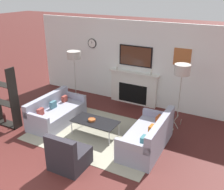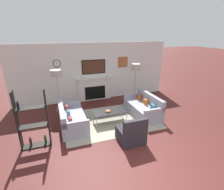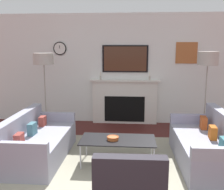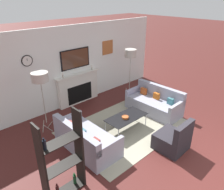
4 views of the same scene
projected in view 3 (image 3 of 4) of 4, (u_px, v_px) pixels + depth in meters
name	position (u px, v px, depth m)	size (l,w,h in m)	color
fireplace_wall	(125.00, 74.00, 6.51)	(7.45, 0.28, 2.70)	white
area_rug	(120.00, 161.00, 4.41)	(3.43, 2.45, 0.01)	gray
couch_left	(38.00, 143.00, 4.47)	(0.85, 1.76, 0.78)	#9192A4
couch_right	(207.00, 147.00, 4.24)	(0.86, 1.80, 0.84)	#9192A4
coffee_table	(118.00, 141.00, 4.26)	(1.21, 0.61, 0.42)	black
decorative_bowl	(113.00, 138.00, 4.22)	(0.19, 0.19, 0.06)	#AF5629
floor_lamp_left	(44.00, 60.00, 5.64)	(0.44, 0.44, 1.77)	#9E998E
floor_lamp_right	(208.00, 60.00, 5.36)	(0.42, 0.42, 1.81)	#9E998E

